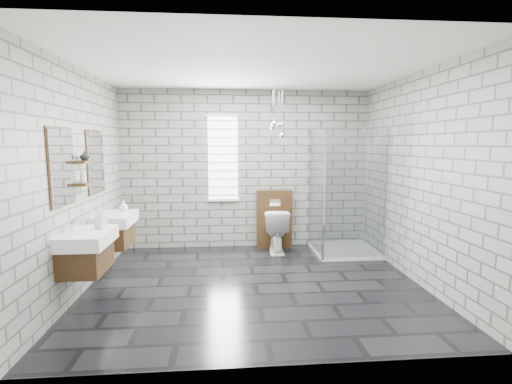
{
  "coord_description": "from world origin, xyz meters",
  "views": [
    {
      "loc": [
        -0.37,
        -4.57,
        1.79
      ],
      "look_at": [
        0.05,
        0.35,
        1.15
      ],
      "focal_mm": 26.0,
      "sensor_mm": 36.0,
      "label": 1
    }
  ],
  "objects": [
    {
      "name": "floor",
      "position": [
        0.0,
        0.0,
        -0.01
      ],
      "size": [
        4.2,
        3.6,
        0.02
      ],
      "primitive_type": "cube",
      "color": "black",
      "rests_on": "ground"
    },
    {
      "name": "ceiling",
      "position": [
        0.0,
        0.0,
        2.71
      ],
      "size": [
        4.2,
        3.6,
        0.02
      ],
      "primitive_type": "cube",
      "color": "white",
      "rests_on": "wall_back"
    },
    {
      "name": "wall_back",
      "position": [
        0.0,
        1.81,
        1.35
      ],
      "size": [
        4.2,
        0.02,
        2.7
      ],
      "primitive_type": "cube",
      "color": "gray",
      "rests_on": "floor"
    },
    {
      "name": "wall_front",
      "position": [
        0.0,
        -1.81,
        1.35
      ],
      "size": [
        4.2,
        0.02,
        2.7
      ],
      "primitive_type": "cube",
      "color": "gray",
      "rests_on": "floor"
    },
    {
      "name": "wall_left",
      "position": [
        -2.11,
        0.0,
        1.35
      ],
      "size": [
        0.02,
        3.6,
        2.7
      ],
      "primitive_type": "cube",
      "color": "gray",
      "rests_on": "floor"
    },
    {
      "name": "wall_right",
      "position": [
        2.11,
        0.0,
        1.35
      ],
      "size": [
        0.02,
        3.6,
        2.7
      ],
      "primitive_type": "cube",
      "color": "gray",
      "rests_on": "floor"
    },
    {
      "name": "vanity_left",
      "position": [
        -1.91,
        -0.51,
        0.76
      ],
      "size": [
        0.47,
        0.7,
        1.57
      ],
      "color": "#412A14",
      "rests_on": "wall_left"
    },
    {
      "name": "vanity_right",
      "position": [
        -1.91,
        0.52,
        0.76
      ],
      "size": [
        0.47,
        0.7,
        1.57
      ],
      "color": "#412A14",
      "rests_on": "wall_left"
    },
    {
      "name": "shelf_lower",
      "position": [
        -2.03,
        -0.05,
        1.32
      ],
      "size": [
        0.14,
        0.3,
        0.03
      ],
      "primitive_type": "cube",
      "color": "#412A14",
      "rests_on": "wall_left"
    },
    {
      "name": "shelf_upper",
      "position": [
        -2.03,
        -0.05,
        1.58
      ],
      "size": [
        0.14,
        0.3,
        0.03
      ],
      "primitive_type": "cube",
      "color": "#412A14",
      "rests_on": "wall_left"
    },
    {
      "name": "window",
      "position": [
        -0.4,
        1.78,
        1.55
      ],
      "size": [
        0.56,
        0.05,
        1.48
      ],
      "color": "white",
      "rests_on": "wall_back"
    },
    {
      "name": "cistern_panel",
      "position": [
        0.48,
        1.7,
        0.5
      ],
      "size": [
        0.6,
        0.2,
        1.0
      ],
      "primitive_type": "cube",
      "color": "#412A14",
      "rests_on": "floor"
    },
    {
      "name": "flush_plate",
      "position": [
        0.48,
        1.6,
        0.8
      ],
      "size": [
        0.18,
        0.01,
        0.12
      ],
      "primitive_type": "cube",
      "color": "silver",
      "rests_on": "cistern_panel"
    },
    {
      "name": "shower_enclosure",
      "position": [
        1.5,
        1.18,
        0.5
      ],
      "size": [
        1.0,
        1.0,
        2.03
      ],
      "color": "white",
      "rests_on": "floor"
    },
    {
      "name": "pendant_cluster",
      "position": [
        0.48,
        1.36,
        2.07
      ],
      "size": [
        0.24,
        0.23,
        0.82
      ],
      "color": "silver",
      "rests_on": "ceiling"
    },
    {
      "name": "toilet",
      "position": [
        0.48,
        1.45,
        0.36
      ],
      "size": [
        0.45,
        0.73,
        0.72
      ],
      "primitive_type": "imported",
      "rotation": [
        0.0,
        0.0,
        3.07
      ],
      "color": "white",
      "rests_on": "floor"
    },
    {
      "name": "soap_bottle_a",
      "position": [
        -1.76,
        -0.38,
        0.96
      ],
      "size": [
        0.13,
        0.13,
        0.21
      ],
      "primitive_type": "imported",
      "rotation": [
        0.0,
        0.0,
        -0.42
      ],
      "color": "#B2B2B2",
      "rests_on": "vanity_left"
    },
    {
      "name": "soap_bottle_b",
      "position": [
        -1.8,
        0.73,
        0.92
      ],
      "size": [
        0.15,
        0.15,
        0.15
      ],
      "primitive_type": "imported",
      "rotation": [
        0.0,
        0.0,
        -0.39
      ],
      "color": "#B2B2B2",
      "rests_on": "vanity_right"
    },
    {
      "name": "soap_bottle_c",
      "position": [
        -2.02,
        -0.12,
        1.43
      ],
      "size": [
        0.07,
        0.08,
        0.18
      ],
      "primitive_type": "imported",
      "rotation": [
        0.0,
        0.0,
        -0.06
      ],
      "color": "#B2B2B2",
      "rests_on": "shelf_lower"
    },
    {
      "name": "vase",
      "position": [
        -2.02,
        -0.03,
        1.65
      ],
      "size": [
        0.14,
        0.14,
        0.11
      ],
      "primitive_type": "imported",
      "rotation": [
        0.0,
        0.0,
        0.43
      ],
      "color": "#B2B2B2",
      "rests_on": "shelf_upper"
    }
  ]
}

